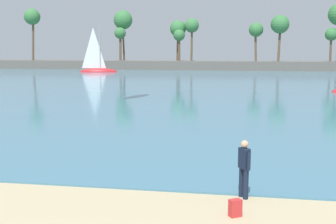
{
  "coord_description": "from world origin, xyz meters",
  "views": [
    {
      "loc": [
        4.87,
        -3.17,
        4.19
      ],
      "look_at": [
        2.42,
        11.1,
        2.07
      ],
      "focal_mm": 46.27,
      "sensor_mm": 36.0,
      "label": 1
    }
  ],
  "objects": [
    {
      "name": "sea",
      "position": [
        0.0,
        65.91,
        0.03
      ],
      "size": [
        220.0,
        113.94,
        0.06
      ],
      "primitive_type": "cube",
      "color": "teal",
      "rests_on": "ground"
    },
    {
      "name": "palm_headland",
      "position": [
        0.68,
        82.86,
        3.12
      ],
      "size": [
        100.28,
        6.41,
        12.52
      ],
      "color": "#605B54",
      "rests_on": "ground"
    },
    {
      "name": "person_at_waterline",
      "position": [
        4.98,
        8.82,
        0.89
      ],
      "size": [
        0.35,
        0.48,
        1.67
      ],
      "color": "#141E33",
      "rests_on": "ground"
    },
    {
      "name": "backpack_near_kite",
      "position": [
        4.77,
        7.4,
        0.21
      ],
      "size": [
        0.36,
        0.37,
        0.44
      ],
      "color": "red",
      "rests_on": "ground"
    },
    {
      "name": "sailboat_near_shore",
      "position": [
        -20.77,
        71.51,
        0.95
      ],
      "size": [
        7.07,
        3.51,
        9.83
      ],
      "color": "red",
      "rests_on": "sea"
    }
  ]
}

